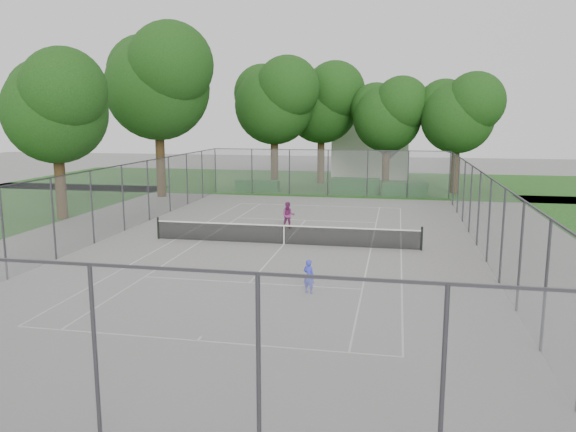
% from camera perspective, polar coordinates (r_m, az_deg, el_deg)
% --- Properties ---
extents(ground, '(120.00, 120.00, 0.00)m').
position_cam_1_polar(ground, '(26.78, -0.41, -2.90)').
color(ground, slate).
rests_on(ground, ground).
extents(grass_far, '(60.00, 20.00, 0.00)m').
position_cam_1_polar(grass_far, '(52.18, 5.26, 3.44)').
color(grass_far, '#1D4D16').
rests_on(grass_far, ground).
extents(court_markings, '(11.03, 23.83, 0.01)m').
position_cam_1_polar(court_markings, '(26.78, -0.41, -2.89)').
color(court_markings, beige).
rests_on(court_markings, ground).
extents(tennis_net, '(12.87, 0.10, 1.10)m').
position_cam_1_polar(tennis_net, '(26.67, -0.41, -1.83)').
color(tennis_net, black).
rests_on(tennis_net, ground).
extents(perimeter_fence, '(18.08, 34.08, 3.52)m').
position_cam_1_polar(perimeter_fence, '(26.43, -0.41, 0.93)').
color(perimeter_fence, '#38383D').
rests_on(perimeter_fence, ground).
extents(tree_far_left, '(7.59, 6.93, 10.91)m').
position_cam_1_polar(tree_far_left, '(47.77, -1.32, 11.87)').
color(tree_far_left, '#312212').
rests_on(tree_far_left, ground).
extents(tree_far_midleft, '(7.50, 6.84, 10.78)m').
position_cam_1_polar(tree_far_midleft, '(50.95, 3.52, 11.64)').
color(tree_far_midleft, '#312212').
rests_on(tree_far_midleft, ground).
extents(tree_far_midright, '(6.42, 5.86, 9.23)m').
position_cam_1_polar(tree_far_midright, '(47.50, 10.16, 10.33)').
color(tree_far_midright, '#312212').
rests_on(tree_far_midright, ground).
extents(tree_far_right, '(6.52, 5.95, 9.37)m').
position_cam_1_polar(tree_far_right, '(46.14, 16.99, 10.19)').
color(tree_far_right, '#312212').
rests_on(tree_far_right, ground).
extents(tree_side_back, '(8.82, 8.05, 12.67)m').
position_cam_1_polar(tree_side_back, '(43.35, -13.05, 13.41)').
color(tree_side_back, '#312212').
rests_on(tree_side_back, ground).
extents(tree_side_front, '(6.84, 6.25, 9.83)m').
position_cam_1_polar(tree_side_front, '(35.50, -22.57, 10.53)').
color(tree_side_front, '#312212').
rests_on(tree_side_front, ground).
extents(hedge_left, '(3.52, 1.06, 0.88)m').
position_cam_1_polar(hedge_left, '(45.91, -3.14, 3.11)').
color(hedge_left, '#184A1A').
rests_on(hedge_left, ground).
extents(hedge_mid, '(3.84, 1.10, 1.21)m').
position_cam_1_polar(hedge_mid, '(44.67, 6.85, 3.07)').
color(hedge_mid, '#184A1A').
rests_on(hedge_mid, ground).
extents(hedge_right, '(3.45, 1.26, 1.03)m').
position_cam_1_polar(hedge_right, '(43.72, 11.79, 2.66)').
color(hedge_right, '#184A1A').
rests_on(hedge_right, ground).
extents(house, '(7.29, 5.65, 9.08)m').
position_cam_1_polar(house, '(57.00, 8.43, 7.62)').
color(house, silver).
rests_on(house, ground).
extents(girl_player, '(0.52, 0.44, 1.20)m').
position_cam_1_polar(girl_player, '(19.41, 2.13, -6.14)').
color(girl_player, '#363DCE').
rests_on(girl_player, ground).
extents(woman_player, '(0.81, 0.69, 1.47)m').
position_cam_1_polar(woman_player, '(30.30, 0.03, 0.06)').
color(woman_player, '#832B69').
rests_on(woman_player, ground).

